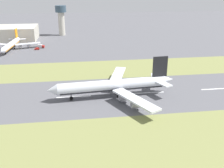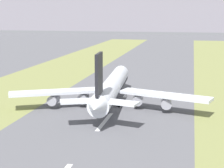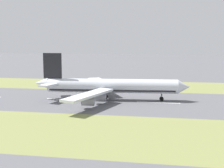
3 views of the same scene
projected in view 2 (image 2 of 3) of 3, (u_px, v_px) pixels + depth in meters
The scene contains 5 objects.
ground_plane at pixel (115, 109), 120.09m from camera, with size 800.00×800.00×0.00m, color #56565B.
centreline_dash_mid at pixel (105, 121), 106.44m from camera, with size 1.20×18.00×0.01m, color silver.
centreline_dash_far at pixel (128, 92), 144.83m from camera, with size 1.20×18.00×0.01m, color silver.
airplane_main_jet at pixel (111, 88), 123.07m from camera, with size 63.94×67.22×20.20m.
mountain_ridge at pixel (179, 10), 612.93m from camera, with size 800.00×120.00×65.70m, color gray.
Camera 2 is at (23.49, -113.95, 30.82)m, focal length 60.00 mm.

